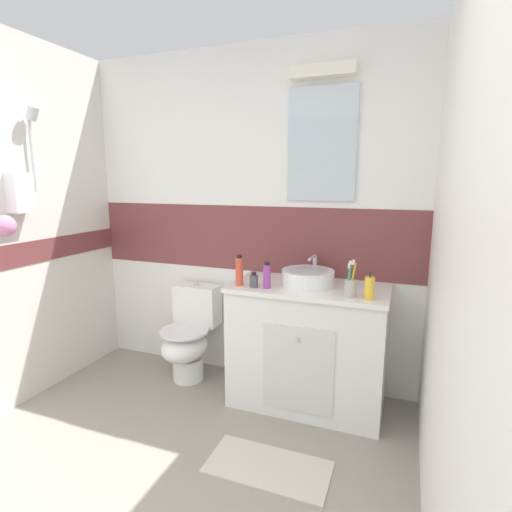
{
  "coord_description": "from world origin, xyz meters",
  "views": [
    {
      "loc": [
        1.15,
        -0.4,
        1.55
      ],
      "look_at": [
        0.28,
        1.87,
        1.08
      ],
      "focal_mm": 27.93,
      "sensor_mm": 36.0,
      "label": 1
    }
  ],
  "objects_px": {
    "soap_dispenser": "(369,288)",
    "sink_basin": "(308,277)",
    "toothbrush_cup": "(350,287)",
    "toilet": "(189,336)",
    "shampoo_bottle_tall": "(239,271)",
    "perfume_flask_small": "(254,280)",
    "deodorant_spray_can": "(267,276)"
  },
  "relations": [
    {
      "from": "deodorant_spray_can",
      "to": "sink_basin",
      "type": "bearing_deg",
      "value": 34.78
    },
    {
      "from": "sink_basin",
      "to": "shampoo_bottle_tall",
      "type": "xyz_separation_m",
      "value": [
        -0.43,
        -0.16,
        0.04
      ]
    },
    {
      "from": "toothbrush_cup",
      "to": "shampoo_bottle_tall",
      "type": "distance_m",
      "value": 0.73
    },
    {
      "from": "sink_basin",
      "to": "toilet",
      "type": "xyz_separation_m",
      "value": [
        -0.94,
        0.03,
        -0.56
      ]
    },
    {
      "from": "toothbrush_cup",
      "to": "soap_dispenser",
      "type": "xyz_separation_m",
      "value": [
        0.11,
        -0.01,
        0.01
      ]
    },
    {
      "from": "sink_basin",
      "to": "toothbrush_cup",
      "type": "height_order",
      "value": "toothbrush_cup"
    },
    {
      "from": "soap_dispenser",
      "to": "sink_basin",
      "type": "bearing_deg",
      "value": 157.5
    },
    {
      "from": "perfume_flask_small",
      "to": "toilet",
      "type": "bearing_deg",
      "value": 162.07
    },
    {
      "from": "sink_basin",
      "to": "toothbrush_cup",
      "type": "relative_size",
      "value": 1.7
    },
    {
      "from": "toilet",
      "to": "deodorant_spray_can",
      "type": "relative_size",
      "value": 4.18
    },
    {
      "from": "shampoo_bottle_tall",
      "to": "deodorant_spray_can",
      "type": "distance_m",
      "value": 0.2
    },
    {
      "from": "soap_dispenser",
      "to": "perfume_flask_small",
      "type": "xyz_separation_m",
      "value": [
        -0.73,
        -0.0,
        -0.02
      ]
    },
    {
      "from": "toothbrush_cup",
      "to": "perfume_flask_small",
      "type": "distance_m",
      "value": 0.62
    },
    {
      "from": "shampoo_bottle_tall",
      "to": "perfume_flask_small",
      "type": "height_order",
      "value": "shampoo_bottle_tall"
    },
    {
      "from": "perfume_flask_small",
      "to": "soap_dispenser",
      "type": "bearing_deg",
      "value": 0.38
    },
    {
      "from": "toilet",
      "to": "sink_basin",
      "type": "bearing_deg",
      "value": -1.56
    },
    {
      "from": "sink_basin",
      "to": "perfume_flask_small",
      "type": "distance_m",
      "value": 0.36
    },
    {
      "from": "soap_dispenser",
      "to": "deodorant_spray_can",
      "type": "relative_size",
      "value": 0.99
    },
    {
      "from": "soap_dispenser",
      "to": "shampoo_bottle_tall",
      "type": "height_order",
      "value": "shampoo_bottle_tall"
    },
    {
      "from": "toilet",
      "to": "toothbrush_cup",
      "type": "relative_size",
      "value": 3.19
    },
    {
      "from": "toilet",
      "to": "shampoo_bottle_tall",
      "type": "height_order",
      "value": "shampoo_bottle_tall"
    },
    {
      "from": "toilet",
      "to": "shampoo_bottle_tall",
      "type": "bearing_deg",
      "value": -19.83
    },
    {
      "from": "toilet",
      "to": "deodorant_spray_can",
      "type": "xyz_separation_m",
      "value": [
        0.71,
        -0.19,
        0.59
      ]
    },
    {
      "from": "sink_basin",
      "to": "soap_dispenser",
      "type": "xyz_separation_m",
      "value": [
        0.41,
        -0.17,
        0.01
      ]
    },
    {
      "from": "perfume_flask_small",
      "to": "toothbrush_cup",
      "type": "bearing_deg",
      "value": 1.33
    },
    {
      "from": "soap_dispenser",
      "to": "deodorant_spray_can",
      "type": "bearing_deg",
      "value": 179.16
    },
    {
      "from": "perfume_flask_small",
      "to": "shampoo_bottle_tall",
      "type": "bearing_deg",
      "value": 171.45
    },
    {
      "from": "toilet",
      "to": "shampoo_bottle_tall",
      "type": "xyz_separation_m",
      "value": [
        0.51,
        -0.18,
        0.6
      ]
    },
    {
      "from": "deodorant_spray_can",
      "to": "shampoo_bottle_tall",
      "type": "bearing_deg",
      "value": 179.38
    },
    {
      "from": "toothbrush_cup",
      "to": "deodorant_spray_can",
      "type": "bearing_deg",
      "value": -179.99
    },
    {
      "from": "toothbrush_cup",
      "to": "deodorant_spray_can",
      "type": "xyz_separation_m",
      "value": [
        -0.53,
        -0.0,
        0.02
      ]
    },
    {
      "from": "toothbrush_cup",
      "to": "deodorant_spray_can",
      "type": "height_order",
      "value": "toothbrush_cup"
    }
  ]
}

